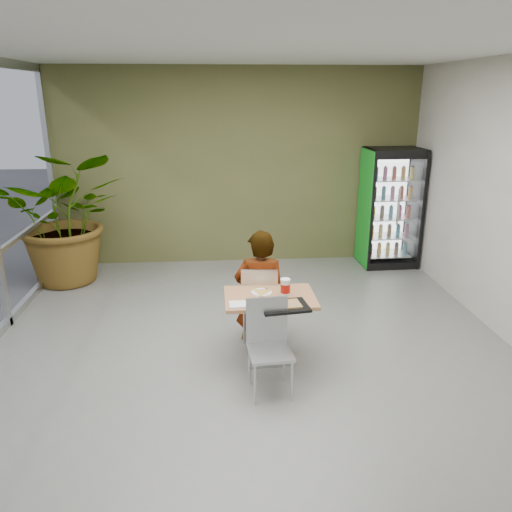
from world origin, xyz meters
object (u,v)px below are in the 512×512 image
object	(u,v)px
chair_near	(268,338)
seated_woman	(260,299)
cafeteria_tray	(284,306)
dining_table	(270,315)
chair_far	(260,298)
soda_cup	(285,287)
beverage_fridge	(390,208)
potted_plant	(67,217)

from	to	relation	value
chair_near	seated_woman	xyz separation A→B (m)	(0.01, 1.01, -0.02)
seated_woman	cafeteria_tray	bearing A→B (deg)	108.62
dining_table	chair_far	bearing A→B (deg)	99.39
soda_cup	beverage_fridge	distance (m)	3.72
soda_cup	potted_plant	size ratio (longest dim) A/B	0.09
cafeteria_tray	potted_plant	size ratio (longest dim) A/B	0.23
potted_plant	chair_far	bearing A→B (deg)	-39.42
beverage_fridge	soda_cup	bearing A→B (deg)	-127.03
potted_plant	cafeteria_tray	bearing A→B (deg)	-45.76
dining_table	chair_far	size ratio (longest dim) A/B	1.03
dining_table	potted_plant	xyz separation A→B (m)	(-2.78, 2.66, 0.47)
cafeteria_tray	beverage_fridge	distance (m)	4.02
dining_table	soda_cup	xyz separation A→B (m)	(0.16, 0.01, 0.30)
chair_far	cafeteria_tray	distance (m)	0.79
seated_woman	beverage_fridge	distance (m)	3.52
chair_near	cafeteria_tray	xyz separation A→B (m)	(0.18, 0.23, 0.22)
dining_table	soda_cup	size ratio (longest dim) A/B	5.20
chair_far	beverage_fridge	world-z (taller)	beverage_fridge
dining_table	cafeteria_tray	bearing A→B (deg)	-70.27
soda_cup	beverage_fridge	bearing A→B (deg)	54.66
chair_far	seated_woman	world-z (taller)	seated_woman
chair_near	seated_woman	distance (m)	1.02
chair_near	beverage_fridge	world-z (taller)	beverage_fridge
cafeteria_tray	beverage_fridge	world-z (taller)	beverage_fridge
potted_plant	beverage_fridge	bearing A→B (deg)	4.34
beverage_fridge	cafeteria_tray	bearing A→B (deg)	-125.01
chair_far	soda_cup	xyz separation A→B (m)	(0.23, -0.42, 0.30)
chair_far	potted_plant	size ratio (longest dim) A/B	0.46
soda_cup	beverage_fridge	world-z (taller)	beverage_fridge
chair_near	chair_far	bearing A→B (deg)	85.54
soda_cup	dining_table	bearing A→B (deg)	-176.84
soda_cup	potted_plant	bearing A→B (deg)	138.00
chair_far	potted_plant	distance (m)	3.53
beverage_fridge	potted_plant	bearing A→B (deg)	-177.35
cafeteria_tray	seated_woman	bearing A→B (deg)	102.28
dining_table	seated_woman	distance (m)	0.48
seated_woman	chair_near	bearing A→B (deg)	95.86
dining_table	chair_far	distance (m)	0.44
potted_plant	soda_cup	bearing A→B (deg)	-42.00
soda_cup	cafeteria_tray	world-z (taller)	soda_cup
dining_table	seated_woman	size ratio (longest dim) A/B	0.58
seated_woman	cafeteria_tray	distance (m)	0.84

